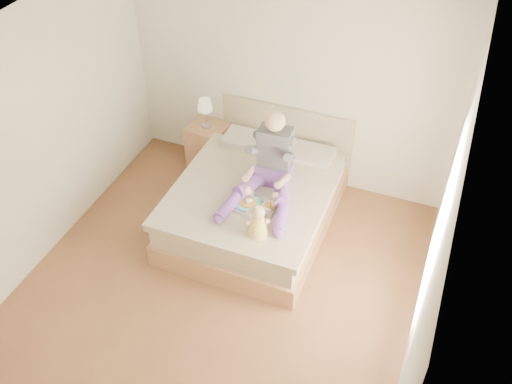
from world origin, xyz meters
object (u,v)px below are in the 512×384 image
at_px(bed, 257,200).
at_px(nightstand, 209,145).
at_px(adult, 270,168).
at_px(baby, 258,222).
at_px(tray, 256,205).

distance_m(bed, nightstand, 1.28).
height_order(bed, adult, adult).
height_order(bed, nightstand, bed).
height_order(adult, baby, adult).
relative_size(nightstand, adult, 0.54).
distance_m(bed, tray, 0.56).
bearing_deg(adult, nightstand, 140.73).
bearing_deg(adult, tray, -95.08).
xyz_separation_m(adult, tray, (-0.01, -0.37, -0.24)).
bearing_deg(adult, baby, -81.55).
height_order(nightstand, adult, adult).
bearing_deg(tray, adult, 93.38).
bearing_deg(nightstand, bed, -29.79).
bearing_deg(tray, bed, 114.96).
distance_m(bed, baby, 0.95).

